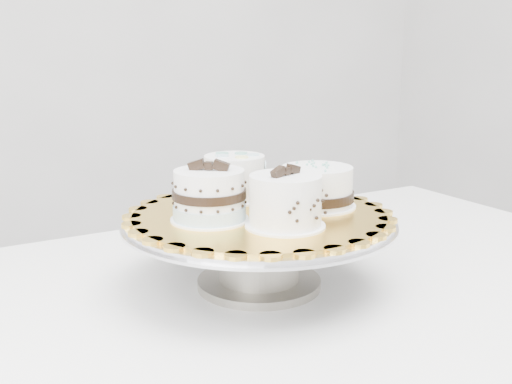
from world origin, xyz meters
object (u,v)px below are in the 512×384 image
cake_stand (259,239)px  cake_ribbon (317,188)px  cake_swirl (285,202)px  table (297,333)px  cake_dots (235,177)px  cake_banded (209,197)px  cake_board (259,215)px

cake_stand → cake_ribbon: cake_ribbon is taller
cake_swirl → table: bearing=23.7°
cake_swirl → cake_dots: 0.17m
cake_stand → cake_dots: size_ratio=3.42×
cake_swirl → cake_banded: size_ratio=0.89×
table → cake_swirl: 0.23m
cake_ribbon → cake_banded: bearing=-162.3°
table → cake_board: cake_board is taller
cake_stand → table: bearing=-29.0°
cake_board → cake_dots: bearing=84.4°
cake_swirl → cake_dots: size_ratio=1.04×
table → cake_dots: bearing=108.5°
cake_stand → cake_swirl: bearing=-92.9°
cake_board → cake_swirl: size_ratio=3.02×
cake_banded → cake_board: bearing=37.5°
cake_banded → cake_dots: bearing=84.6°
cake_banded → cake_dots: 0.13m
cake_banded → cake_ribbon: cake_banded is taller
cake_stand → cake_dots: 0.12m
cake_board → cake_stand: bearing=90.0°
table → cake_board: (-0.05, 0.03, 0.18)m
table → cake_stand: cake_stand is taller
cake_board → cake_banded: 0.09m
cake_swirl → cake_ribbon: cake_swirl is taller
cake_banded → cake_swirl: bearing=-7.9°
cake_swirl → cake_dots: bearing=67.8°
cake_swirl → cake_banded: bearing=116.0°
cake_board → cake_banded: size_ratio=2.69×
cake_board → cake_banded: bearing=179.3°
table → cake_ribbon: size_ratio=9.13×
table → cake_ribbon: 0.22m
cake_banded → cake_dots: cake_banded is taller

